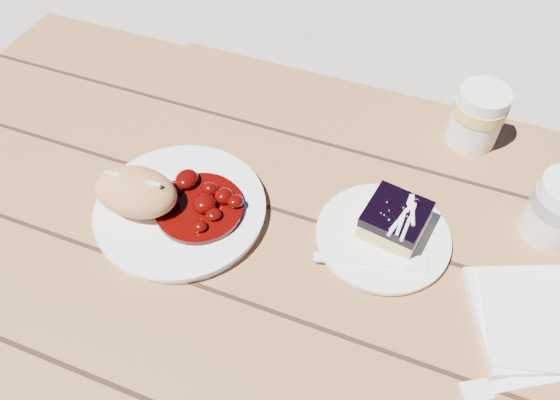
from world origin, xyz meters
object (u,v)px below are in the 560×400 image
(dessert_plate, at_px, (383,237))
(second_cup, at_px, (477,116))
(blueberry_cake, at_px, (395,219))
(picnic_table, at_px, (476,382))
(main_plate, at_px, (181,210))
(coffee_cup, at_px, (559,209))
(bread_roll, at_px, (136,192))

(dessert_plate, relative_size, second_cup, 1.84)
(blueberry_cake, bearing_deg, picnic_table, -19.79)
(second_cup, bearing_deg, blueberry_cake, -107.38)
(main_plate, relative_size, blueberry_cake, 2.63)
(picnic_table, relative_size, coffee_cup, 19.79)
(dessert_plate, height_order, second_cup, second_cup)
(picnic_table, height_order, blueberry_cake, blueberry_cake)
(blueberry_cake, bearing_deg, bread_roll, -155.40)
(picnic_table, distance_m, blueberry_cake, 0.28)
(main_plate, height_order, dessert_plate, main_plate)
(picnic_table, height_order, main_plate, main_plate)
(bread_roll, height_order, second_cup, second_cup)
(main_plate, relative_size, coffee_cup, 2.44)
(picnic_table, relative_size, second_cup, 19.79)
(coffee_cup, bearing_deg, blueberry_cake, -157.52)
(picnic_table, height_order, second_cup, second_cup)
(blueberry_cake, height_order, coffee_cup, coffee_cup)
(main_plate, distance_m, second_cup, 0.49)
(dessert_plate, distance_m, second_cup, 0.27)
(picnic_table, xyz_separation_m, bread_roll, (-0.54, 0.00, 0.21))
(main_plate, distance_m, blueberry_cake, 0.31)
(picnic_table, bearing_deg, bread_roll, 179.77)
(blueberry_cake, bearing_deg, main_plate, -156.27)
(main_plate, bearing_deg, blueberry_cake, 14.51)
(coffee_cup, height_order, second_cup, same)
(main_plate, height_order, coffee_cup, coffee_cup)
(coffee_cup, relative_size, second_cup, 1.00)
(second_cup, bearing_deg, picnic_table, -72.55)
(picnic_table, distance_m, bread_roll, 0.58)
(picnic_table, xyz_separation_m, blueberry_cake, (-0.18, 0.10, 0.19))
(picnic_table, bearing_deg, blueberry_cake, 150.98)
(bread_roll, bearing_deg, dessert_plate, 13.47)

